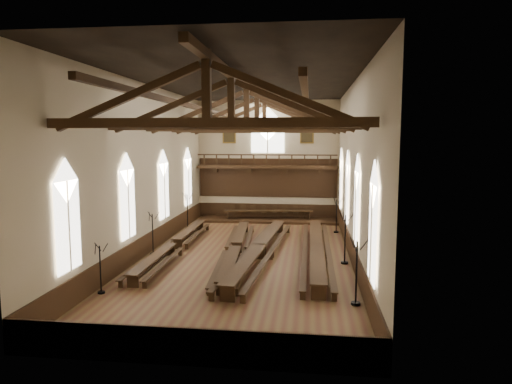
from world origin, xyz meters
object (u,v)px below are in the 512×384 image
candelabrum_left_mid (153,242)px  candelabrum_right_near (356,285)px  refectory_row_d (316,247)px  refectory_row_a (174,244)px  high_table (268,212)px  candelabrum_right_mid (345,248)px  refectory_row_b (236,247)px  candelabrum_left_far (188,218)px  dais (268,220)px  candelabrum_right_far (336,222)px  refectory_row_c (260,248)px  candelabrum_left_near (101,278)px

candelabrum_left_mid → candelabrum_right_near: bearing=-31.8°
refectory_row_d → candelabrum_right_near: 7.61m
refectory_row_a → high_table: high_table is taller
high_table → candelabrum_right_mid: candelabrum_right_mid is taller
refectory_row_b → candelabrum_left_mid: size_ratio=5.50×
candelabrum_left_mid → candelabrum_left_far: 7.69m
dais → candelabrum_right_mid: bearing=-66.7°
dais → candelabrum_left_mid: size_ratio=4.43×
candelabrum_right_near → refectory_row_b: bearing=131.0°
candelabrum_right_mid → candelabrum_right_far: bearing=90.0°
refectory_row_c → candelabrum_left_near: size_ratio=6.63×
dais → candelabrum_right_near: size_ratio=4.01×
high_table → candelabrum_right_far: size_ratio=2.87×
high_table → candelabrum_right_far: (5.33, -4.09, 0.01)m
refectory_row_c → candelabrum_left_near: candelabrum_left_near is taller
refectory_row_a → candelabrum_left_near: (-1.06, -7.50, 0.19)m
candelabrum_left_near → refectory_row_d: bearing=37.6°
candelabrum_right_mid → refectory_row_a: bearing=172.3°
candelabrum_left_mid → candelabrum_left_near: bearing=-90.0°
refectory_row_d → candelabrum_left_far: bearing=143.4°
dais → candelabrum_right_far: bearing=-37.5°
high_table → candelabrum_right_mid: bearing=-66.7°
dais → refectory_row_d: bearing=-71.2°
candelabrum_left_near → candelabrum_right_near: (11.10, -0.09, 0.17)m
refectory_row_b → refectory_row_d: 4.70m
refectory_row_b → candelabrum_right_near: size_ratio=4.98×
refectory_row_a → candelabrum_left_near: 7.58m
refectory_row_c → candelabrum_right_far: size_ratio=5.90×
candelabrum_left_mid → refectory_row_b: bearing=3.3°
refectory_row_d → candelabrum_right_far: size_ratio=5.80×
refectory_row_c → candelabrum_left_far: size_ratio=5.49×
candelabrum_left_far → candelabrum_left_mid: bearing=-90.0°
candelabrum_right_near → candelabrum_right_far: 14.51m
candelabrum_left_near → candelabrum_right_far: 18.20m
candelabrum_left_far → refectory_row_d: bearing=-36.6°
dais → high_table: high_table is taller
refectory_row_a → refectory_row_c: 5.36m
candelabrum_left_near → candelabrum_left_far: (-0.00, 14.47, 0.14)m
refectory_row_d → dais: 11.80m
refectory_row_a → refectory_row_d: refectory_row_d is taller
refectory_row_c → high_table: bearing=92.9°
refectory_row_b → candelabrum_right_near: 9.48m
candelabrum_right_far → high_table: bearing=142.5°
candelabrum_right_mid → candelabrum_right_far: size_ratio=1.12×
high_table → candelabrum_left_near: (-5.77, -18.52, -0.08)m
refectory_row_d → candelabrum_right_far: 7.23m
candelabrum_right_mid → high_table: bearing=113.3°
candelabrum_left_near → candelabrum_left_mid: candelabrum_left_mid is taller
candelabrum_left_near → candelabrum_right_near: candelabrum_right_near is taller
refectory_row_c → dais: 11.78m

